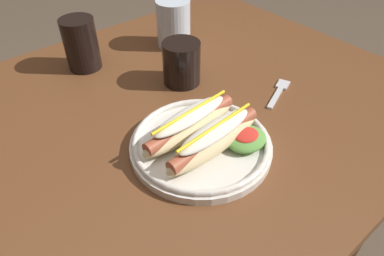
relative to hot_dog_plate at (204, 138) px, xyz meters
The scene contains 6 objects.
dining_table 0.19m from the hot_dog_plate, 92.50° to the left, with size 1.20×0.88×0.74m.
hot_dog_plate is the anchor object (origin of this frame).
fork 0.26m from the hot_dog_plate, ahead, with size 0.12×0.06×0.00m.
soda_cup 0.42m from the hot_dog_plate, 94.41° to the left, with size 0.08×0.08×0.13m, color black.
water_cup 0.42m from the hot_dog_plate, 59.74° to the left, with size 0.09×0.09×0.12m, color silver.
extra_cup 0.24m from the hot_dog_plate, 61.42° to the left, with size 0.09×0.09×0.10m, color black.
Camera 1 is at (-0.32, -0.49, 1.20)m, focal length 32.77 mm.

